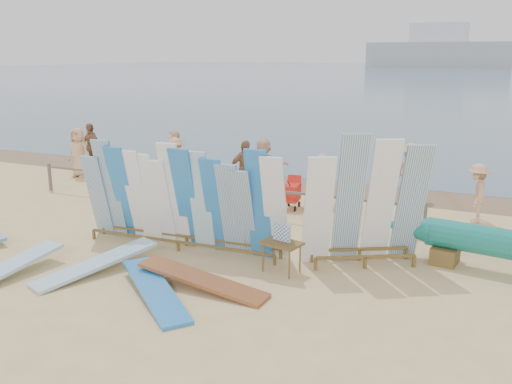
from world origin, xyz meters
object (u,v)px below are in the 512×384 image
at_px(main_surfboard_rack, 181,202).
at_px(beachgoer_4, 245,170).
at_px(beachgoer_extra_1, 91,146).
at_px(flat_board_a, 3,280).
at_px(vendor_table, 281,256).
at_px(beachgoer_11, 175,151).
at_px(side_surfboard_rack, 366,206).
at_px(stroller, 292,196).
at_px(beachgoer_2, 166,173).
at_px(flat_board_b, 97,272).
at_px(beachgoer_0, 79,153).
at_px(flat_board_c, 203,289).
at_px(beach_chair_right, 252,196).
at_px(flat_board_d, 155,297).
at_px(beach_chair_left, 234,199).
at_px(beachgoer_9, 410,172).
at_px(beachgoer_5, 264,165).
at_px(beachgoer_extra_0, 477,193).
at_px(beachgoer_6, 322,180).
at_px(beachgoer_3, 176,162).

bearing_deg(main_surfboard_rack, beachgoer_4, 94.45).
bearing_deg(beachgoer_extra_1, main_surfboard_rack, -21.02).
bearing_deg(flat_board_a, beachgoer_extra_1, 127.58).
xyz_separation_m(vendor_table, beachgoer_11, (-7.28, 7.53, 0.45)).
bearing_deg(side_surfboard_rack, main_surfboard_rack, 161.38).
xyz_separation_m(stroller, beachgoer_2, (-3.96, -0.57, 0.45)).
distance_m(flat_board_b, beachgoer_0, 9.65).
height_order(flat_board_c, flat_board_a, flat_board_a).
bearing_deg(beach_chair_right, flat_board_a, -129.66).
relative_size(flat_board_a, beachgoer_11, 1.68).
bearing_deg(beachgoer_2, vendor_table, 102.80).
relative_size(main_surfboard_rack, side_surfboard_rack, 1.75).
bearing_deg(flat_board_d, flat_board_c, -4.85).
bearing_deg(vendor_table, flat_board_a, -139.57).
bearing_deg(beach_chair_left, beachgoer_9, 28.66).
xyz_separation_m(flat_board_b, beach_chair_right, (0.78, 6.14, 0.24)).
bearing_deg(beachgoer_5, beachgoer_4, 84.34).
bearing_deg(flat_board_d, flat_board_b, 114.13).
height_order(beach_chair_left, beachgoer_2, beachgoer_2).
bearing_deg(beachgoer_extra_1, beachgoer_4, 4.88).
bearing_deg(flat_board_d, beach_chair_left, 52.01).
relative_size(beachgoer_extra_1, beachgoer_extra_0, 1.13).
distance_m(flat_board_d, beachgoer_6, 7.46).
bearing_deg(beachgoer_9, beach_chair_right, 70.14).
xyz_separation_m(flat_board_c, flat_board_b, (-2.42, -0.17, 0.00)).
height_order(beachgoer_extra_1, beachgoer_0, beachgoer_extra_1).
bearing_deg(flat_board_d, beachgoer_11, 69.59).
height_order(vendor_table, beachgoer_2, beachgoer_2).
xyz_separation_m(flat_board_a, beachgoer_extra_0, (8.53, 7.98, 0.80)).
height_order(flat_board_d, beach_chair_left, beach_chair_left).
height_order(flat_board_c, stroller, stroller).
xyz_separation_m(flat_board_a, beachgoer_2, (-0.40, 6.64, 0.83)).
relative_size(flat_board_c, beach_chair_left, 3.46).
xyz_separation_m(flat_board_b, beachgoer_9, (5.04, 8.64, 0.88)).
bearing_deg(beachgoer_6, main_surfboard_rack, -125.95).
height_order(flat_board_d, flat_board_a, flat_board_a).
relative_size(vendor_table, beach_chair_left, 1.35).
xyz_separation_m(beach_chair_left, beachgoer_5, (0.08, 2.08, 0.66)).
bearing_deg(side_surfboard_rack, beachgoer_3, 120.39).
xyz_separation_m(side_surfboard_rack, beachgoer_3, (-7.49, 4.53, -0.48)).
bearing_deg(side_surfboard_rack, beach_chair_right, 112.00).
bearing_deg(beachgoer_extra_1, flat_board_c, -23.08).
bearing_deg(flat_board_c, beachgoer_extra_1, 52.97).
distance_m(flat_board_d, beachgoer_11, 11.11).
relative_size(main_surfboard_rack, beachgoer_extra_0, 3.18).
relative_size(beach_chair_left, beachgoer_4, 0.42).
relative_size(beach_chair_left, beachgoer_11, 0.48).
distance_m(beachgoer_extra_1, beachgoer_5, 7.58).
xyz_separation_m(side_surfboard_rack, flat_board_a, (-6.47, -3.73, -1.32)).
xyz_separation_m(flat_board_c, beach_chair_left, (-2.00, 5.47, 0.23)).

